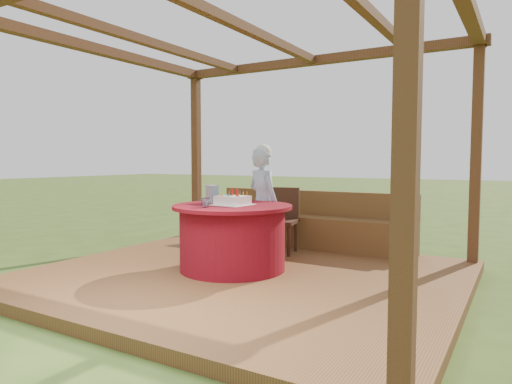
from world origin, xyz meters
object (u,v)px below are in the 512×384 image
Objects in this scene: bench at (308,229)px; gift_bag at (212,194)px; chair at (282,217)px; drinking_glass at (205,203)px; table at (233,237)px; birthday_cake at (232,200)px; elderly_woman at (263,201)px.

gift_bag is (-0.53, -1.58, 0.58)m from bench.
chair reaches higher than drinking_glass.
bench is 14.36× the size of gift_bag.
table is at bearing 10.49° from gift_bag.
birthday_cake is (-0.02, -1.17, 0.31)m from chair.
birthday_cake is at bearing -96.42° from bench.
chair is 1.21m from birthday_cake.
elderly_woman reaches higher than chair.
gift_bag is at bearing -118.35° from elderly_woman.
drinking_glass reaches higher than table.
table is 0.79m from elderly_woman.
table is 1.55× the size of chair.
birthday_cake is 0.36m from gift_bag.
elderly_woman reaches higher than birthday_cake.
elderly_woman is 3.44× the size of birthday_cake.
gift_bag is (-0.35, 0.09, 0.05)m from birthday_cake.
chair is at bearing 85.10° from drinking_glass.
gift_bag reaches higher than bench.
chair reaches higher than table.
gift_bag reaches higher than chair.
gift_bag is at bearing -108.83° from chair.
gift_bag reaches higher than birthday_cake.
elderly_woman is 1.08m from drinking_glass.
elderly_woman is (-0.20, -0.96, 0.46)m from bench.
table is 6.47× the size of gift_bag.
drinking_glass is at bearing -37.86° from gift_bag.
elderly_woman is 0.72m from gift_bag.
table is 0.93× the size of elderly_woman.
elderly_woman is (-0.03, -0.45, 0.24)m from chair.
table is (-0.19, -1.67, 0.11)m from bench.
bench is 0.57m from chair.
table is at bearing -89.55° from elderly_woman.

